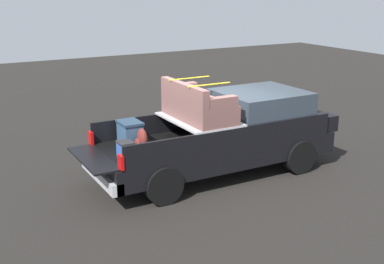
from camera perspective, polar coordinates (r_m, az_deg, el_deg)
The scene contains 3 objects.
ground_plane at distance 11.60m, azimuth 2.60°, elevation -4.80°, with size 40.00×40.00×0.00m, color black.
pickup_truck at distance 11.47m, azimuth 4.14°, elevation -0.05°, with size 6.05×2.06×2.23m.
trash_can at distance 15.26m, azimuth 10.70°, elevation 2.14°, with size 0.60×0.60×0.98m.
Camera 1 is at (-5.72, -9.16, 4.23)m, focal length 46.49 mm.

